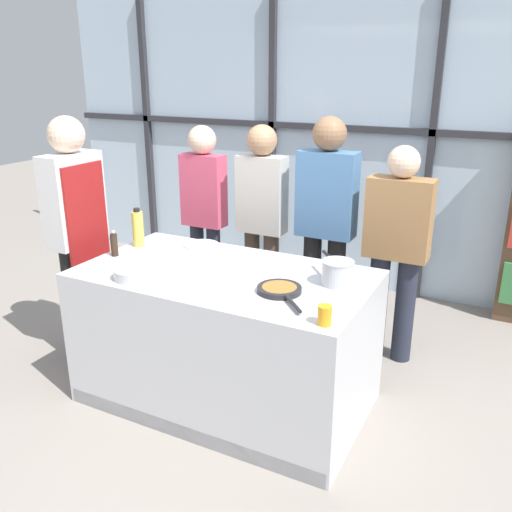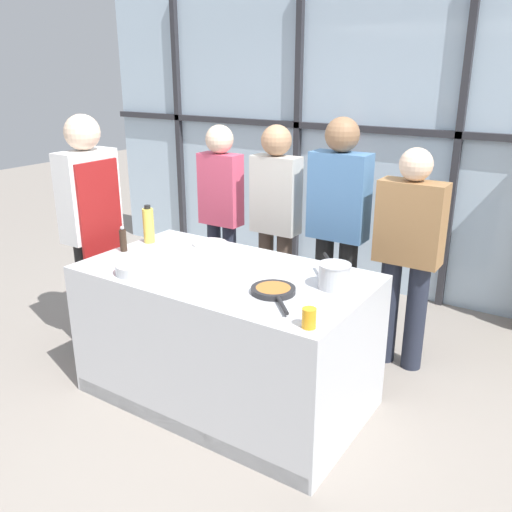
{
  "view_description": "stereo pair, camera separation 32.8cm",
  "coord_description": "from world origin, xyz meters",
  "px_view_note": "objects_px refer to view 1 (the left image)",
  "views": [
    {
      "loc": [
        1.58,
        -2.66,
        2.07
      ],
      "look_at": [
        0.17,
        0.1,
        0.99
      ],
      "focal_mm": 38.0,
      "sensor_mm": 36.0,
      "label": 1
    },
    {
      "loc": [
        1.86,
        -2.49,
        2.07
      ],
      "look_at": [
        0.17,
        0.1,
        0.99
      ],
      "focal_mm": 38.0,
      "sensor_mm": 36.0,
      "label": 2
    }
  ],
  "objects_px": {
    "juice_glass_near": "(325,315)",
    "spectator_far_right": "(396,244)",
    "white_plate": "(202,245)",
    "mixing_bowl": "(134,273)",
    "spectator_center_right": "(326,219)",
    "oil_bottle": "(138,228)",
    "spectator_far_left": "(204,209)",
    "frying_pan": "(280,290)",
    "spectator_center_left": "(262,215)",
    "chef": "(77,226)",
    "saucepan": "(337,272)",
    "pepper_grinder": "(114,244)"
  },
  "relations": [
    {
      "from": "juice_glass_near",
      "to": "spectator_far_right",
      "type": "bearing_deg",
      "value": 89.57
    },
    {
      "from": "spectator_far_right",
      "to": "white_plate",
      "type": "distance_m",
      "value": 1.38
    },
    {
      "from": "spectator_far_right",
      "to": "mixing_bowl",
      "type": "distance_m",
      "value": 1.84
    },
    {
      "from": "juice_glass_near",
      "to": "white_plate",
      "type": "bearing_deg",
      "value": 147.35
    },
    {
      "from": "spectator_center_right",
      "to": "oil_bottle",
      "type": "relative_size",
      "value": 6.47
    },
    {
      "from": "spectator_far_left",
      "to": "frying_pan",
      "type": "relative_size",
      "value": 4.47
    },
    {
      "from": "spectator_far_left",
      "to": "spectator_far_right",
      "type": "height_order",
      "value": "spectator_far_left"
    },
    {
      "from": "spectator_center_left",
      "to": "white_plate",
      "type": "distance_m",
      "value": 0.69
    },
    {
      "from": "chef",
      "to": "saucepan",
      "type": "bearing_deg",
      "value": 92.93
    },
    {
      "from": "spectator_center_left",
      "to": "white_plate",
      "type": "bearing_deg",
      "value": 78.88
    },
    {
      "from": "mixing_bowl",
      "to": "spectator_center_right",
      "type": "bearing_deg",
      "value": 63.14
    },
    {
      "from": "frying_pan",
      "to": "mixing_bowl",
      "type": "distance_m",
      "value": 0.88
    },
    {
      "from": "mixing_bowl",
      "to": "juice_glass_near",
      "type": "distance_m",
      "value": 1.22
    },
    {
      "from": "mixing_bowl",
      "to": "juice_glass_near",
      "type": "height_order",
      "value": "juice_glass_near"
    },
    {
      "from": "chef",
      "to": "spectator_far_right",
      "type": "height_order",
      "value": "chef"
    },
    {
      "from": "spectator_center_right",
      "to": "frying_pan",
      "type": "distance_m",
      "value": 1.19
    },
    {
      "from": "frying_pan",
      "to": "white_plate",
      "type": "xyz_separation_m",
      "value": [
        -0.83,
        0.5,
        -0.01
      ]
    },
    {
      "from": "spectator_far_right",
      "to": "juice_glass_near",
      "type": "height_order",
      "value": "spectator_far_right"
    },
    {
      "from": "chef",
      "to": "frying_pan",
      "type": "distance_m",
      "value": 1.66
    },
    {
      "from": "spectator_far_left",
      "to": "pepper_grinder",
      "type": "relative_size",
      "value": 9.25
    },
    {
      "from": "saucepan",
      "to": "pepper_grinder",
      "type": "height_order",
      "value": "pepper_grinder"
    },
    {
      "from": "frying_pan",
      "to": "saucepan",
      "type": "xyz_separation_m",
      "value": [
        0.24,
        0.26,
        0.06
      ]
    },
    {
      "from": "pepper_grinder",
      "to": "juice_glass_near",
      "type": "height_order",
      "value": "pepper_grinder"
    },
    {
      "from": "mixing_bowl",
      "to": "oil_bottle",
      "type": "relative_size",
      "value": 0.9
    },
    {
      "from": "mixing_bowl",
      "to": "juice_glass_near",
      "type": "bearing_deg",
      "value": -3.22
    },
    {
      "from": "frying_pan",
      "to": "oil_bottle",
      "type": "distance_m",
      "value": 1.27
    },
    {
      "from": "spectator_far_left",
      "to": "spectator_far_right",
      "type": "relative_size",
      "value": 1.04
    },
    {
      "from": "juice_glass_near",
      "to": "pepper_grinder",
      "type": "bearing_deg",
      "value": 168.33
    },
    {
      "from": "chef",
      "to": "spectator_center_right",
      "type": "height_order",
      "value": "chef"
    },
    {
      "from": "mixing_bowl",
      "to": "pepper_grinder",
      "type": "xyz_separation_m",
      "value": [
        -0.38,
        0.26,
        0.05
      ]
    },
    {
      "from": "spectator_center_left",
      "to": "spectator_far_left",
      "type": "bearing_deg",
      "value": -0.0
    },
    {
      "from": "chef",
      "to": "oil_bottle",
      "type": "height_order",
      "value": "chef"
    },
    {
      "from": "spectator_center_left",
      "to": "spectator_far_right",
      "type": "xyz_separation_m",
      "value": [
        1.07,
        0.0,
        -0.08
      ]
    },
    {
      "from": "spectator_far_left",
      "to": "spectator_center_left",
      "type": "height_order",
      "value": "spectator_center_left"
    },
    {
      "from": "chef",
      "to": "spectator_far_left",
      "type": "relative_size",
      "value": 1.08
    },
    {
      "from": "juice_glass_near",
      "to": "spectator_center_right",
      "type": "bearing_deg",
      "value": 110.03
    },
    {
      "from": "spectator_center_right",
      "to": "oil_bottle",
      "type": "height_order",
      "value": "spectator_center_right"
    },
    {
      "from": "frying_pan",
      "to": "saucepan",
      "type": "height_order",
      "value": "saucepan"
    },
    {
      "from": "spectator_center_left",
      "to": "spectator_far_right",
      "type": "relative_size",
      "value": 1.06
    },
    {
      "from": "white_plate",
      "to": "oil_bottle",
      "type": "relative_size",
      "value": 0.91
    },
    {
      "from": "chef",
      "to": "juice_glass_near",
      "type": "relative_size",
      "value": 17.79
    },
    {
      "from": "spectator_far_right",
      "to": "mixing_bowl",
      "type": "height_order",
      "value": "spectator_far_right"
    },
    {
      "from": "spectator_far_left",
      "to": "mixing_bowl",
      "type": "distance_m",
      "value": 1.42
    },
    {
      "from": "spectator_far_left",
      "to": "spectator_center_left",
      "type": "relative_size",
      "value": 0.98
    },
    {
      "from": "chef",
      "to": "spectator_far_left",
      "type": "xyz_separation_m",
      "value": [
        0.41,
        1.01,
        -0.06
      ]
    },
    {
      "from": "oil_bottle",
      "to": "saucepan",
      "type": "bearing_deg",
      "value": -1.84
    },
    {
      "from": "pepper_grinder",
      "to": "juice_glass_near",
      "type": "xyz_separation_m",
      "value": [
        1.59,
        -0.33,
        -0.03
      ]
    },
    {
      "from": "oil_bottle",
      "to": "spectator_far_left",
      "type": "bearing_deg",
      "value": 90.72
    },
    {
      "from": "white_plate",
      "to": "mixing_bowl",
      "type": "relative_size",
      "value": 1.01
    },
    {
      "from": "frying_pan",
      "to": "oil_bottle",
      "type": "height_order",
      "value": "oil_bottle"
    }
  ]
}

